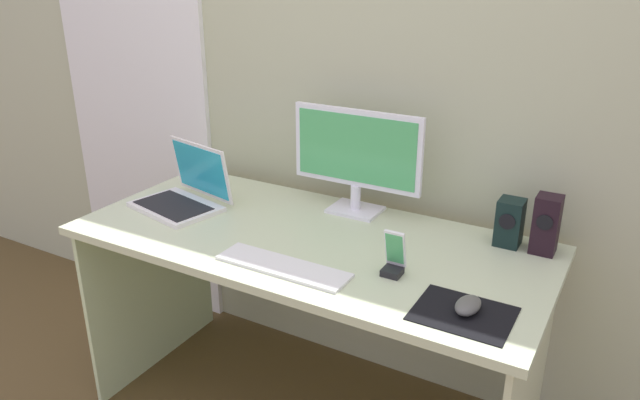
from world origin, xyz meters
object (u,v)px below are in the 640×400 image
at_px(mouse, 468,305).
at_px(speaker_right, 546,224).
at_px(monitor, 356,156).
at_px(keyboard_external, 283,266).
at_px(laptop, 184,194).
at_px(phone_in_dock, 394,259).
at_px(speaker_near_monitor, 510,222).

bearing_deg(mouse, speaker_right, 82.66).
relative_size(monitor, keyboard_external, 1.16).
distance_m(laptop, mouse, 1.14).
distance_m(speaker_right, laptop, 1.25).
bearing_deg(phone_in_dock, laptop, 173.60).
relative_size(monitor, phone_in_dock, 3.52).
bearing_deg(laptop, monitor, 24.82).
xyz_separation_m(speaker_right, laptop, (-1.22, -0.26, -0.05)).
distance_m(mouse, phone_in_dock, 0.27).
distance_m(speaker_right, mouse, 0.47).
xyz_separation_m(speaker_near_monitor, laptop, (-1.11, -0.26, -0.03)).
xyz_separation_m(speaker_right, speaker_near_monitor, (-0.11, -0.00, -0.02)).
height_order(monitor, speaker_right, monitor).
bearing_deg(mouse, keyboard_external, -171.59).
bearing_deg(laptop, speaker_near_monitor, 13.26).
distance_m(speaker_right, keyboard_external, 0.81).
distance_m(laptop, phone_in_dock, 0.88).
bearing_deg(speaker_right, speaker_near_monitor, -179.95).
height_order(monitor, keyboard_external, monitor).
height_order(speaker_near_monitor, laptop, laptop).
bearing_deg(laptop, mouse, -9.80).
bearing_deg(phone_in_dock, speaker_near_monitor, 56.36).
xyz_separation_m(speaker_near_monitor, mouse, (0.01, -0.46, -0.06)).
relative_size(keyboard_external, phone_in_dock, 3.03).
relative_size(speaker_near_monitor, keyboard_external, 0.36).
bearing_deg(speaker_near_monitor, speaker_right, 0.05).
bearing_deg(keyboard_external, speaker_near_monitor, 42.72).
xyz_separation_m(keyboard_external, phone_in_dock, (0.30, 0.13, 0.04)).
xyz_separation_m(monitor, phone_in_dock, (0.30, -0.36, -0.16)).
height_order(speaker_right, phone_in_dock, speaker_right).
distance_m(speaker_near_monitor, phone_in_dock, 0.43).
xyz_separation_m(laptop, phone_in_dock, (0.87, -0.10, 0.00)).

